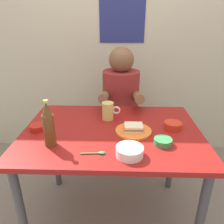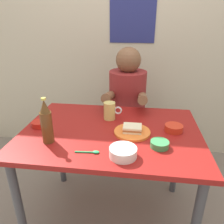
{
  "view_description": "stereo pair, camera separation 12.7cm",
  "coord_description": "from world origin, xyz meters",
  "px_view_note": "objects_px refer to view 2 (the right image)",
  "views": [
    {
      "loc": [
        0.04,
        -1.21,
        1.38
      ],
      "look_at": [
        0.0,
        0.05,
        0.84
      ],
      "focal_mm": 35.09,
      "sensor_mm": 36.0,
      "label": 1
    },
    {
      "loc": [
        0.17,
        -1.2,
        1.38
      ],
      "look_at": [
        0.0,
        0.05,
        0.84
      ],
      "focal_mm": 35.09,
      "sensor_mm": 36.0,
      "label": 2
    }
  ],
  "objects_px": {
    "dining_table": "(111,143)",
    "sandwich": "(132,128)",
    "sauce_bowl_chili": "(174,128)",
    "person_seated": "(127,95)",
    "beer_mug": "(110,111)",
    "plate_orange": "(132,132)",
    "beer_bottle": "(46,123)",
    "stool": "(126,136)"
  },
  "relations": [
    {
      "from": "dining_table",
      "to": "beer_bottle",
      "type": "distance_m",
      "value": 0.43
    },
    {
      "from": "beer_bottle",
      "to": "plate_orange",
      "type": "bearing_deg",
      "value": 19.26
    },
    {
      "from": "person_seated",
      "to": "sauce_bowl_chili",
      "type": "relative_size",
      "value": 6.54
    },
    {
      "from": "person_seated",
      "to": "beer_bottle",
      "type": "xyz_separation_m",
      "value": [
        -0.39,
        -0.8,
        0.09
      ]
    },
    {
      "from": "person_seated",
      "to": "sandwich",
      "type": "bearing_deg",
      "value": -83.37
    },
    {
      "from": "dining_table",
      "to": "stool",
      "type": "distance_m",
      "value": 0.7
    },
    {
      "from": "dining_table",
      "to": "plate_orange",
      "type": "bearing_deg",
      "value": -10.19
    },
    {
      "from": "stool",
      "to": "beer_bottle",
      "type": "distance_m",
      "value": 1.04
    },
    {
      "from": "sauce_bowl_chili",
      "to": "beer_mug",
      "type": "bearing_deg",
      "value": 163.37
    },
    {
      "from": "dining_table",
      "to": "beer_bottle",
      "type": "bearing_deg",
      "value": -150.57
    },
    {
      "from": "dining_table",
      "to": "sandwich",
      "type": "distance_m",
      "value": 0.18
    },
    {
      "from": "stool",
      "to": "sauce_bowl_chili",
      "type": "relative_size",
      "value": 4.09
    },
    {
      "from": "person_seated",
      "to": "plate_orange",
      "type": "distance_m",
      "value": 0.65
    },
    {
      "from": "dining_table",
      "to": "sandwich",
      "type": "height_order",
      "value": "sandwich"
    },
    {
      "from": "beer_mug",
      "to": "sauce_bowl_chili",
      "type": "relative_size",
      "value": 1.15
    },
    {
      "from": "plate_orange",
      "to": "beer_bottle",
      "type": "xyz_separation_m",
      "value": [
        -0.46,
        -0.16,
        0.11
      ]
    },
    {
      "from": "beer_mug",
      "to": "beer_bottle",
      "type": "bearing_deg",
      "value": -130.82
    },
    {
      "from": "sandwich",
      "to": "beer_mug",
      "type": "distance_m",
      "value": 0.25
    },
    {
      "from": "stool",
      "to": "beer_mug",
      "type": "distance_m",
      "value": 0.66
    },
    {
      "from": "sandwich",
      "to": "sauce_bowl_chili",
      "type": "height_order",
      "value": "sandwich"
    },
    {
      "from": "stool",
      "to": "beer_bottle",
      "type": "xyz_separation_m",
      "value": [
        -0.39,
        -0.82,
        0.51
      ]
    },
    {
      "from": "dining_table",
      "to": "sandwich",
      "type": "xyz_separation_m",
      "value": [
        0.13,
        -0.02,
        0.13
      ]
    },
    {
      "from": "beer_mug",
      "to": "beer_bottle",
      "type": "relative_size",
      "value": 0.48
    },
    {
      "from": "beer_mug",
      "to": "dining_table",
      "type": "bearing_deg",
      "value": -79.62
    },
    {
      "from": "dining_table",
      "to": "stool",
      "type": "height_order",
      "value": "dining_table"
    },
    {
      "from": "beer_bottle",
      "to": "dining_table",
      "type": "bearing_deg",
      "value": 29.43
    },
    {
      "from": "person_seated",
      "to": "beer_mug",
      "type": "height_order",
      "value": "person_seated"
    },
    {
      "from": "dining_table",
      "to": "sauce_bowl_chili",
      "type": "height_order",
      "value": "sauce_bowl_chili"
    },
    {
      "from": "plate_orange",
      "to": "sauce_bowl_chili",
      "type": "bearing_deg",
      "value": 13.65
    },
    {
      "from": "person_seated",
      "to": "beer_mug",
      "type": "bearing_deg",
      "value": -100.93
    },
    {
      "from": "plate_orange",
      "to": "beer_mug",
      "type": "bearing_deg",
      "value": 131.36
    },
    {
      "from": "stool",
      "to": "beer_mug",
      "type": "height_order",
      "value": "beer_mug"
    },
    {
      "from": "beer_mug",
      "to": "sauce_bowl_chili",
      "type": "bearing_deg",
      "value": -16.63
    },
    {
      "from": "person_seated",
      "to": "plate_orange",
      "type": "bearing_deg",
      "value": -83.37
    },
    {
      "from": "sandwich",
      "to": "beer_bottle",
      "type": "relative_size",
      "value": 0.42
    },
    {
      "from": "dining_table",
      "to": "person_seated",
      "type": "xyz_separation_m",
      "value": [
        0.06,
        0.62,
        0.12
      ]
    },
    {
      "from": "beer_bottle",
      "to": "person_seated",
      "type": "bearing_deg",
      "value": 64.25
    },
    {
      "from": "person_seated",
      "to": "plate_orange",
      "type": "relative_size",
      "value": 3.27
    },
    {
      "from": "sauce_bowl_chili",
      "to": "dining_table",
      "type": "bearing_deg",
      "value": -174.49
    },
    {
      "from": "beer_bottle",
      "to": "sandwich",
      "type": "bearing_deg",
      "value": 19.26
    },
    {
      "from": "dining_table",
      "to": "sauce_bowl_chili",
      "type": "relative_size",
      "value": 10.0
    },
    {
      "from": "dining_table",
      "to": "beer_mug",
      "type": "xyz_separation_m",
      "value": [
        -0.03,
        0.16,
        0.15
      ]
    }
  ]
}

